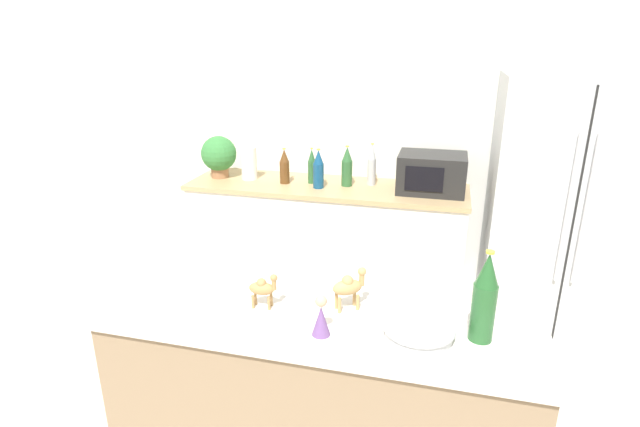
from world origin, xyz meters
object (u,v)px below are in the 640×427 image
object	(u,v)px
back_bottle_4	(372,165)
back_bottle_3	(284,167)
back_bottle_1	(347,167)
fruit_bowl	(419,330)
camel_figurine	(263,288)
wine_bottle	(485,298)
microwave	(432,173)
back_bottle_2	(318,169)
camel_figurine_second	(349,286)
paper_towel_roll	(249,163)
refrigerator	(562,206)
potted_plant	(219,155)
wise_man_figurine_crimson	(321,318)
back_bottle_0	(312,166)

from	to	relation	value
back_bottle_4	back_bottle_3	bearing A→B (deg)	-169.48
back_bottle_1	fruit_bowl	size ratio (longest dim) A/B	1.21
camel_figurine	wine_bottle	bearing A→B (deg)	-1.07
microwave	back_bottle_1	xyz separation A→B (m)	(-0.63, -0.00, 0.01)
back_bottle_2	wine_bottle	xyz separation A→B (m)	(1.08, -1.89, 0.09)
microwave	back_bottle_2	xyz separation A→B (m)	(-0.82, -0.11, 0.00)
back_bottle_1	camel_figurine_second	size ratio (longest dim) A/B	1.82
microwave	wine_bottle	world-z (taller)	wine_bottle
back_bottle_4	camel_figurine	world-z (taller)	back_bottle_4
paper_towel_roll	camel_figurine	size ratio (longest dim) A/B	1.77
camel_figurine	camel_figurine_second	distance (m)	0.33
refrigerator	back_bottle_1	xyz separation A→B (m)	(-1.51, 0.07, 0.16)
back_bottle_4	wine_bottle	xyz separation A→B (m)	(0.71, -2.07, 0.08)
microwave	camel_figurine	xyz separation A→B (m)	(-0.55, -1.98, 0.02)
fruit_bowl	potted_plant	bearing A→B (deg)	130.25
microwave	wise_man_figurine_crimson	size ratio (longest dim) A/B	3.07
paper_towel_roll	back_bottle_1	bearing A→B (deg)	0.56
camel_figurine_second	wine_bottle	bearing A→B (deg)	-9.92
wine_bottle	wise_man_figurine_crimson	bearing A→B (deg)	-168.27
refrigerator	camel_figurine	distance (m)	2.40
potted_plant	back_bottle_0	bearing A→B (deg)	1.58
paper_towel_roll	back_bottle_2	xyz separation A→B (m)	(0.59, -0.10, 0.01)
back_bottle_1	camel_figurine_second	xyz separation A→B (m)	(0.40, -1.91, 0.03)
paper_towel_roll	back_bottle_1	xyz separation A→B (m)	(0.79, 0.01, 0.02)
back_bottle_3	refrigerator	bearing A→B (deg)	-0.54
back_bottle_2	camel_figurine_second	bearing A→B (deg)	-71.86
wine_bottle	camel_figurine	world-z (taller)	wine_bottle
refrigerator	back_bottle_0	xyz separation A→B (m)	(-1.79, 0.07, 0.15)
back_bottle_0	back_bottle_4	world-z (taller)	back_bottle_4
fruit_bowl	wise_man_figurine_crimson	size ratio (longest dim) A/B	1.64
back_bottle_0	back_bottle_2	size ratio (longest dim) A/B	0.93
potted_plant	wise_man_figurine_crimson	size ratio (longest dim) A/B	2.13
back_bottle_0	microwave	bearing A→B (deg)	-0.10
microwave	back_bottle_1	distance (m)	0.63
back_bottle_1	back_bottle_4	xyz separation A→B (m)	(0.18, 0.07, 0.01)
wise_man_figurine_crimson	camel_figurine_second	bearing A→B (deg)	73.49
paper_towel_roll	back_bottle_4	size ratio (longest dim) A/B	0.80
refrigerator	back_bottle_4	distance (m)	1.35
potted_plant	back_bottle_3	size ratio (longest dim) A/B	1.21
refrigerator	wine_bottle	world-z (taller)	refrigerator
microwave	wine_bottle	distance (m)	2.02
back_bottle_3	wise_man_figurine_crimson	bearing A→B (deg)	-68.36
paper_towel_roll	back_bottle_0	world-z (taller)	back_bottle_0
camel_figurine_second	wise_man_figurine_crimson	xyz separation A→B (m)	(-0.06, -0.20, -0.03)
back_bottle_2	fruit_bowl	world-z (taller)	back_bottle_2
microwave	back_bottle_0	bearing A→B (deg)	179.90
back_bottle_0	back_bottle_3	size ratio (longest dim) A/B	1.01
paper_towel_roll	back_bottle_2	distance (m)	0.60
back_bottle_0	camel_figurine	distance (m)	2.02
paper_towel_roll	back_bottle_4	xyz separation A→B (m)	(0.97, 0.08, 0.02)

